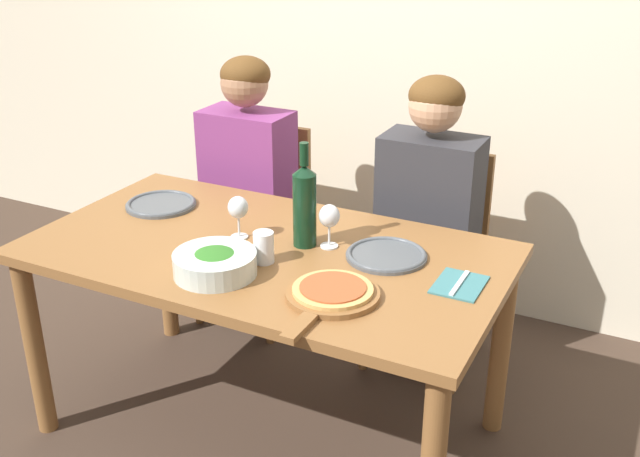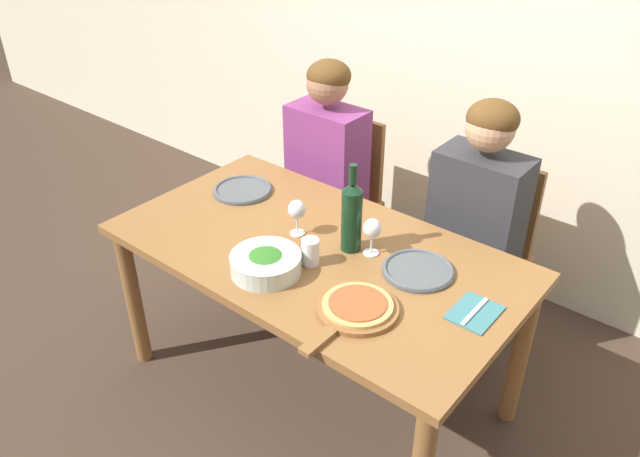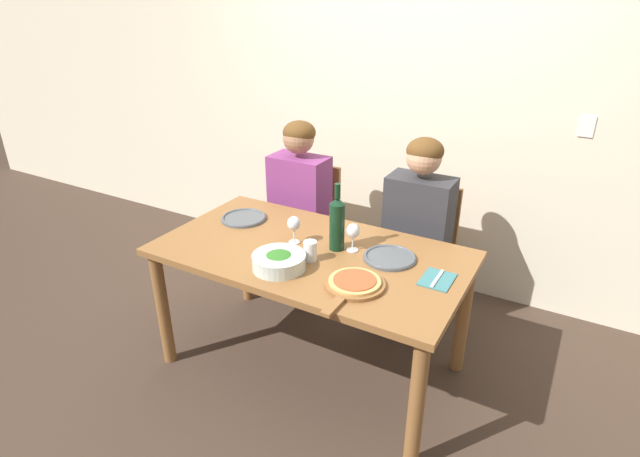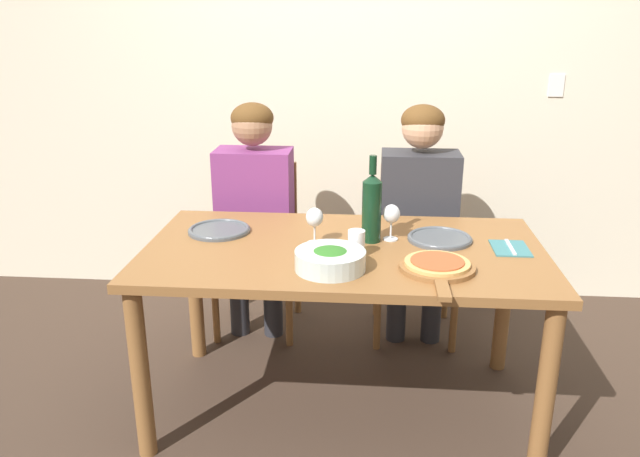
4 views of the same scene
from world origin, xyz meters
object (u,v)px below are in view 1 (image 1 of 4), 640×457
dinner_plate_right (386,255)px  wine_glass_right (329,218)px  chair_left (261,215)px  person_man (428,201)px  wine_bottle (305,204)px  wine_glass_left (238,209)px  fork_on_napkin (459,284)px  person_woman (246,170)px  water_tumbler (264,247)px  broccoli_bowl (215,263)px  dinner_plate_left (161,204)px  chair_right (433,250)px  pizza_on_board (331,294)px

dinner_plate_right → wine_glass_right: wine_glass_right is taller
chair_left → person_man: person_man is taller
wine_bottle → dinner_plate_right: 0.32m
chair_left → wine_bottle: 0.99m
dinner_plate_right → wine_glass_right: 0.22m
chair_left → wine_bottle: wine_bottle is taller
person_man → wine_glass_left: (-0.46, -0.63, 0.11)m
dinner_plate_right → fork_on_napkin: 0.28m
person_woman → water_tumbler: 0.92m
broccoli_bowl → wine_glass_right: wine_glass_right is taller
broccoli_bowl → wine_glass_left: size_ratio=1.72×
wine_glass_left → dinner_plate_left: bearing=165.2°
chair_left → chair_right: 0.83m
dinner_plate_left → dinner_plate_right: size_ratio=1.00×
person_woman → broccoli_bowl: size_ratio=4.69×
person_woman → wine_glass_left: bearing=-59.8°
chair_right → broccoli_bowl: bearing=-110.9°
person_man → dinner_plate_right: size_ratio=4.60×
dinner_plate_left → pizza_on_board: bearing=-21.7°
wine_bottle → dinner_plate_left: size_ratio=1.35×
chair_left → fork_on_napkin: 1.38m
broccoli_bowl → pizza_on_board: bearing=3.3°
water_tumbler → dinner_plate_right: bearing=31.2°
broccoli_bowl → dinner_plate_left: (-0.50, 0.38, -0.03)m
person_woman → wine_bottle: 0.84m
wine_bottle → dinner_plate_right: wine_bottle is taller
dinner_plate_right → pizza_on_board: size_ratio=0.63×
chair_right → wine_bottle: bearing=-109.0°
person_woman → wine_glass_right: (0.67, -0.56, 0.11)m
dinner_plate_right → pizza_on_board: (-0.04, -0.32, 0.01)m
pizza_on_board → water_tumbler: water_tumbler is taller
chair_left → pizza_on_board: chair_left is taller
person_woman → pizza_on_board: (0.83, -0.87, 0.02)m
chair_left → dinner_plate_right: (0.87, -0.65, 0.27)m
chair_left → water_tumbler: chair_left is taller
chair_right → pizza_on_board: size_ratio=2.09×
wine_bottle → dinner_plate_left: 0.66m
person_man → dinner_plate_right: 0.55m
wine_bottle → pizza_on_board: 0.40m
dinner_plate_left → fork_on_napkin: (1.20, -0.11, -0.01)m
chair_left → dinner_plate_left: chair_left is taller
chair_left → water_tumbler: bearing=-58.0°
chair_right → wine_glass_left: (-0.46, -0.73, 0.36)m
person_woman → fork_on_napkin: size_ratio=6.74×
person_man → fork_on_napkin: 0.70m
chair_right → fork_on_napkin: size_ratio=4.86×
broccoli_bowl → wine_glass_right: 0.41m
wine_bottle → wine_glass_right: bearing=14.3°
broccoli_bowl → chair_right: bearing=69.1°
broccoli_bowl → wine_glass_right: size_ratio=1.72×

